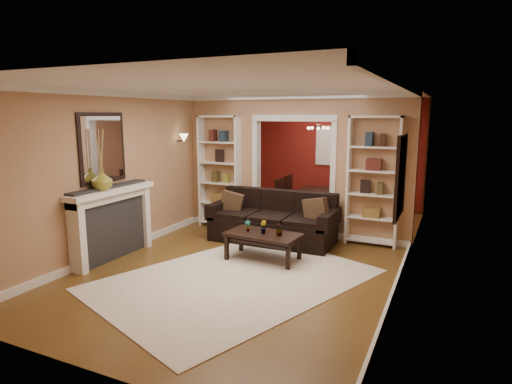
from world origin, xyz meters
The scene contains 30 objects.
floor centered at (0.00, 0.00, 0.00)m, with size 8.00×8.00×0.00m, color brown.
ceiling centered at (0.00, 0.00, 2.70)m, with size 8.00×8.00×0.00m, color white.
wall_back centered at (0.00, 4.00, 1.35)m, with size 8.00×8.00×0.00m, color tan.
wall_front centered at (0.00, -4.00, 1.35)m, with size 8.00×8.00×0.00m, color tan.
wall_left centered at (-2.25, 0.00, 1.35)m, with size 8.00×8.00×0.00m, color tan.
wall_right centered at (2.25, 0.00, 1.35)m, with size 8.00×8.00×0.00m, color tan.
partition_wall centered at (0.00, 1.20, 1.35)m, with size 4.50×0.15×2.70m, color tan.
red_back_panel centered at (0.00, 3.97, 1.32)m, with size 4.44×0.04×2.64m, color maroon.
dining_window centered at (0.00, 3.93, 1.55)m, with size 0.78×0.03×0.98m, color #8CA5CC.
area_rug centered at (0.12, -1.50, 0.01)m, with size 2.67×3.73×0.01m, color silver.
sofa centered at (-0.13, 0.45, 0.46)m, with size 2.33×1.01×0.91m, color black.
pillow_left centered at (-0.96, 0.43, 0.65)m, with size 0.41×0.12×0.41m, color brown.
pillow_right centered at (0.70, 0.43, 0.67)m, with size 0.44×0.13×0.44m, color brown.
coffee_table centered at (0.13, -0.55, 0.22)m, with size 1.18×0.64×0.45m, color black.
plant_left centered at (-0.14, -0.55, 0.54)m, with size 0.10×0.07×0.19m, color #336626.
plant_center centered at (0.13, -0.55, 0.55)m, with size 0.12×0.09×0.21m, color #336626.
plant_right centered at (0.40, -0.55, 0.54)m, with size 0.11×0.11×0.20m, color #336626.
bookshelf_left centered at (-1.55, 1.03, 1.15)m, with size 0.90×0.30×2.30m, color white.
bookshelf_right centered at (1.55, 1.03, 1.15)m, with size 0.90×0.30×2.30m, color white.
fireplace centered at (-2.09, -1.50, 0.58)m, with size 0.32×1.70×1.16m, color white.
vase centered at (-2.09, -1.69, 1.33)m, with size 0.32×0.32×0.33m, color olive.
mirror centered at (-2.23, -1.50, 1.80)m, with size 0.03×0.95×1.10m, color silver.
wall_sconce centered at (-2.15, 0.55, 1.83)m, with size 0.18×0.18×0.22m, color #FFE0A5.
framed_art centered at (2.21, -1.00, 1.55)m, with size 0.04×0.85×1.05m, color black.
dining_table centered at (0.03, 2.66, 0.29)m, with size 0.93×1.66×0.59m, color black.
dining_chair_nw centered at (-0.52, 2.36, 0.45)m, with size 0.45×0.45×0.91m, color black.
dining_chair_ne centered at (0.58, 2.36, 0.45)m, with size 0.44×0.44×0.90m, color black.
dining_chair_sw centered at (-0.52, 2.96, 0.46)m, with size 0.45×0.45×0.91m, color black.
dining_chair_se centered at (0.58, 2.96, 0.40)m, with size 0.39×0.39×0.80m, color black.
chandelier centered at (0.00, 2.70, 2.02)m, with size 0.50×0.50×0.30m, color #361F18.
Camera 1 is at (2.81, -6.60, 2.32)m, focal length 30.00 mm.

